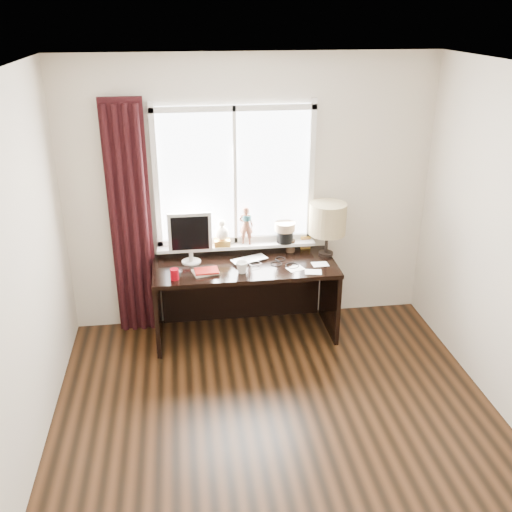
{
  "coord_description": "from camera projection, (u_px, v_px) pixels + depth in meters",
  "views": [
    {
      "loc": [
        -0.66,
        -3.15,
        2.95
      ],
      "look_at": [
        -0.05,
        1.25,
        1.0
      ],
      "focal_mm": 40.0,
      "sensor_mm": 36.0,
      "label": 1
    }
  ],
  "objects": [
    {
      "name": "table_lamp",
      "position": [
        328.0,
        219.0,
        5.36
      ],
      "size": [
        0.35,
        0.35,
        0.52
      ],
      "color": "black",
      "rests_on": "desk"
    },
    {
      "name": "desk",
      "position": [
        244.0,
        283.0,
        5.48
      ],
      "size": [
        1.7,
        0.7,
        0.75
      ],
      "color": "black",
      "rests_on": "floor"
    },
    {
      "name": "ceiling",
      "position": [
        297.0,
        77.0,
        3.08
      ],
      "size": [
        3.5,
        4.0,
        0.0
      ],
      "primitive_type": "cube",
      "color": "white",
      "rests_on": "wall_back"
    },
    {
      "name": "notebook_stack",
      "position": [
        206.0,
        271.0,
        5.12
      ],
      "size": [
        0.25,
        0.21,
        0.03
      ],
      "color": "beige",
      "rests_on": "desk"
    },
    {
      "name": "floor",
      "position": [
        286.0,
        450.0,
        4.13
      ],
      "size": [
        3.5,
        4.0,
        0.0
      ],
      "primitive_type": "cube",
      "color": "#3B2110",
      "rests_on": "ground"
    },
    {
      "name": "wall_back",
      "position": [
        250.0,
        196.0,
        5.42
      ],
      "size": [
        3.5,
        0.0,
        2.6
      ],
      "primitive_type": "cube",
      "rotation": [
        1.57,
        0.0,
        0.0
      ],
      "color": "beige",
      "rests_on": "ground"
    },
    {
      "name": "loose_papers",
      "position": [
        310.0,
        268.0,
        5.22
      ],
      "size": [
        0.41,
        0.28,
        0.0
      ],
      "color": "white",
      "rests_on": "desk"
    },
    {
      "name": "wall_left",
      "position": [
        2.0,
        309.0,
        3.39
      ],
      "size": [
        0.0,
        4.0,
        2.6
      ],
      "primitive_type": "cube",
      "rotation": [
        1.57,
        0.0,
        1.57
      ],
      "color": "beige",
      "rests_on": "ground"
    },
    {
      "name": "red_cup",
      "position": [
        175.0,
        274.0,
        4.99
      ],
      "size": [
        0.08,
        0.08,
        0.1
      ],
      "primitive_type": "cylinder",
      "color": "#81010B",
      "rests_on": "desk"
    },
    {
      "name": "laptop",
      "position": [
        249.0,
        260.0,
        5.36
      ],
      "size": [
        0.4,
        0.32,
        0.03
      ],
      "primitive_type": "imported",
      "rotation": [
        0.0,
        0.0,
        0.36
      ],
      "color": "silver",
      "rests_on": "desk"
    },
    {
      "name": "window",
      "position": [
        237.0,
        197.0,
        5.35
      ],
      "size": [
        1.52,
        0.21,
        1.4
      ],
      "color": "white",
      "rests_on": "ground"
    },
    {
      "name": "brush_holder",
      "position": [
        290.0,
        246.0,
        5.56
      ],
      "size": [
        0.09,
        0.09,
        0.25
      ],
      "color": "black",
      "rests_on": "desk"
    },
    {
      "name": "mug",
      "position": [
        242.0,
        267.0,
        5.11
      ],
      "size": [
        0.14,
        0.14,
        0.11
      ],
      "primitive_type": "imported",
      "rotation": [
        0.0,
        0.0,
        0.36
      ],
      "color": "white",
      "rests_on": "desk"
    },
    {
      "name": "monitor",
      "position": [
        190.0,
        235.0,
        5.23
      ],
      "size": [
        0.4,
        0.18,
        0.49
      ],
      "color": "beige",
      "rests_on": "desk"
    },
    {
      "name": "icon_frame",
      "position": [
        306.0,
        243.0,
        5.62
      ],
      "size": [
        0.1,
        0.03,
        0.13
      ],
      "color": "gold",
      "rests_on": "desk"
    },
    {
      "name": "desk_cables",
      "position": [
        284.0,
        263.0,
        5.31
      ],
      "size": [
        0.28,
        0.31,
        0.01
      ],
      "color": "black",
      "rests_on": "desk"
    },
    {
      "name": "curtain",
      "position": [
        131.0,
        223.0,
        5.27
      ],
      "size": [
        0.38,
        0.09,
        2.25
      ],
      "color": "black",
      "rests_on": "floor"
    }
  ]
}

